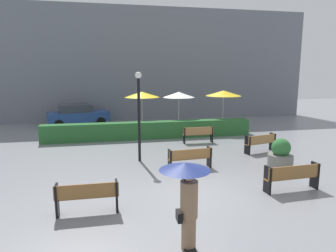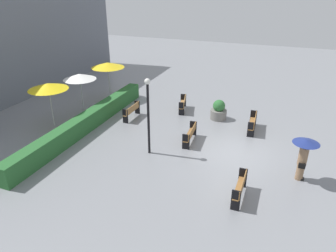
# 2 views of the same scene
# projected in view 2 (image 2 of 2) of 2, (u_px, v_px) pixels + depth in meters

# --- Properties ---
(ground_plane) EXTENTS (60.00, 60.00, 0.00)m
(ground_plane) POSITION_uv_depth(u_px,v_px,m) (234.00, 153.00, 15.56)
(ground_plane) COLOR gray
(bench_far_right) EXTENTS (1.72, 0.77, 0.87)m
(bench_far_right) POSITION_uv_depth(u_px,v_px,m) (183.00, 103.00, 20.40)
(bench_far_right) COLOR #9E7242
(bench_far_right) RESTS_ON ground
(bench_back_row) EXTENTS (1.70, 0.36, 0.89)m
(bench_back_row) POSITION_uv_depth(u_px,v_px,m) (132.00, 110.00, 19.25)
(bench_back_row) COLOR #9E7242
(bench_back_row) RESTS_ON ground
(bench_near_right) EXTENTS (1.91, 0.47, 0.88)m
(bench_near_right) POSITION_uv_depth(u_px,v_px,m) (253.00, 122.00, 17.68)
(bench_near_right) COLOR olive
(bench_near_right) RESTS_ON ground
(bench_mid_center) EXTENTS (1.82, 0.51, 0.83)m
(bench_mid_center) POSITION_uv_depth(u_px,v_px,m) (190.00, 134.00, 16.43)
(bench_mid_center) COLOR olive
(bench_mid_center) RESTS_ON ground
(bench_near_left) EXTENTS (1.70, 0.35, 0.89)m
(bench_near_left) POSITION_uv_depth(u_px,v_px,m) (240.00, 187.00, 12.13)
(bench_near_left) COLOR olive
(bench_near_left) RESTS_ON ground
(pedestrian_with_umbrella) EXTENTS (1.09, 1.09, 1.97)m
(pedestrian_with_umbrella) POSITION_uv_depth(u_px,v_px,m) (304.00, 153.00, 12.92)
(pedestrian_with_umbrella) COLOR #8C6B4C
(pedestrian_with_umbrella) RESTS_ON ground
(planter_pot) EXTENTS (1.00, 1.00, 1.24)m
(planter_pot) POSITION_uv_depth(u_px,v_px,m) (219.00, 111.00, 19.17)
(planter_pot) COLOR slate
(planter_pot) RESTS_ON ground
(lamp_post) EXTENTS (0.28, 0.28, 3.84)m
(lamp_post) POSITION_uv_depth(u_px,v_px,m) (148.00, 109.00, 14.59)
(lamp_post) COLOR black
(lamp_post) RESTS_ON ground
(patio_umbrella_yellow) EXTENTS (2.24, 2.24, 2.59)m
(patio_umbrella_yellow) POSITION_uv_depth(u_px,v_px,m) (48.00, 86.00, 17.53)
(patio_umbrella_yellow) COLOR silver
(patio_umbrella_yellow) RESTS_ON ground
(patio_umbrella_white) EXTENTS (2.03, 2.03, 2.58)m
(patio_umbrella_white) POSITION_uv_depth(u_px,v_px,m) (80.00, 77.00, 19.34)
(patio_umbrella_white) COLOR silver
(patio_umbrella_white) RESTS_ON ground
(patio_umbrella_yellow_far) EXTENTS (2.31, 2.31, 2.65)m
(patio_umbrella_yellow_far) POSITION_uv_depth(u_px,v_px,m) (108.00, 65.00, 21.71)
(patio_umbrella_yellow_far) COLOR silver
(patio_umbrella_yellow_far) RESTS_ON ground
(hedge_strip) EXTENTS (12.12, 0.70, 0.99)m
(hedge_strip) POSITION_uv_depth(u_px,v_px,m) (87.00, 122.00, 17.78)
(hedge_strip) COLOR #28602D
(hedge_strip) RESTS_ON ground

